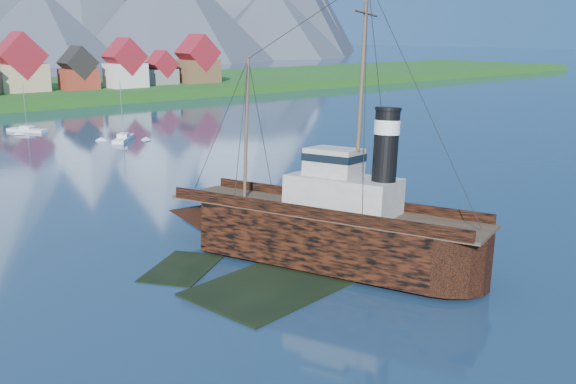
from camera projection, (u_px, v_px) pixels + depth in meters
ground at (304, 264)px, 57.53m from camera, size 1400.00×1400.00×0.00m
shoal at (303, 257)px, 60.32m from camera, size 31.71×21.24×1.14m
tugboat_wreck at (312, 224)px, 58.25m from camera, size 7.57×32.63×25.85m
sailboat_d at (124, 139)px, 122.03m from camera, size 7.18×7.95×11.73m
sailboat_e at (27, 131)px, 133.05m from camera, size 6.51×8.56×10.14m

